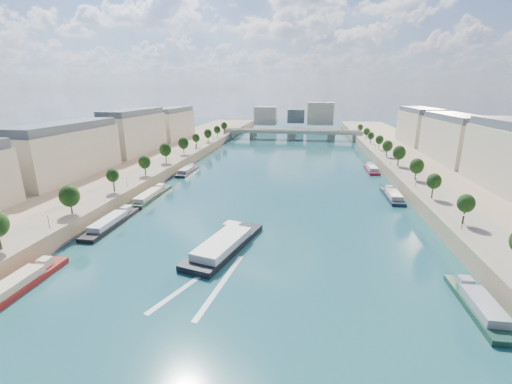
% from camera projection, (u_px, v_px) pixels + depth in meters
% --- Properties ---
extents(ground, '(700.00, 700.00, 0.00)m').
position_uv_depth(ground, '(276.00, 184.00, 148.74)').
color(ground, '#0D2F39').
rests_on(ground, ground).
extents(quay_left, '(44.00, 520.00, 5.00)m').
position_uv_depth(quay_left, '(121.00, 173.00, 158.09)').
color(quay_left, '#9E8460').
rests_on(quay_left, ground).
extents(quay_right, '(44.00, 520.00, 5.00)m').
position_uv_depth(quay_right, '(454.00, 185.00, 137.96)').
color(quay_right, '#9E8460').
rests_on(quay_right, ground).
extents(pave_left, '(14.00, 520.00, 0.10)m').
position_uv_depth(pave_left, '(151.00, 169.00, 155.26)').
color(pave_left, gray).
rests_on(pave_left, quay_left).
extents(pave_right, '(14.00, 520.00, 0.10)m').
position_uv_depth(pave_right, '(416.00, 178.00, 139.32)').
color(pave_right, gray).
rests_on(pave_right, quay_right).
extents(trees_left, '(4.80, 268.80, 8.26)m').
position_uv_depth(trees_left, '(156.00, 156.00, 155.31)').
color(trees_left, '#382B1E').
rests_on(trees_left, ground).
extents(trees_right, '(4.80, 268.80, 8.26)m').
position_uv_depth(trees_right, '(406.00, 160.00, 147.51)').
color(trees_right, '#382B1E').
rests_on(trees_right, ground).
extents(lamps_left, '(0.36, 200.36, 4.28)m').
position_uv_depth(lamps_left, '(151.00, 168.00, 144.37)').
color(lamps_left, black).
rests_on(lamps_left, ground).
extents(lamps_right, '(0.36, 200.36, 4.28)m').
position_uv_depth(lamps_right, '(402.00, 168.00, 143.90)').
color(lamps_right, black).
rests_on(lamps_right, ground).
extents(buildings_left, '(16.00, 226.00, 23.20)m').
position_uv_depth(buildings_left, '(106.00, 139.00, 167.26)').
color(buildings_left, beige).
rests_on(buildings_left, ground).
extents(buildings_right, '(16.00, 226.00, 23.20)m').
position_uv_depth(buildings_right, '(481.00, 147.00, 143.49)').
color(buildings_right, beige).
rests_on(buildings_right, ground).
extents(skyline, '(79.00, 42.00, 22.00)m').
position_uv_depth(skyline, '(299.00, 115.00, 352.05)').
color(skyline, beige).
rests_on(skyline, ground).
extents(bridge, '(112.00, 12.00, 8.15)m').
position_uv_depth(bridge, '(292.00, 133.00, 281.04)').
color(bridge, '#C1B79E').
rests_on(bridge, ground).
extents(tour_barge, '(16.17, 31.55, 4.12)m').
position_uv_depth(tour_barge, '(225.00, 245.00, 88.38)').
color(tour_barge, black).
rests_on(tour_barge, ground).
extents(wake, '(14.18, 25.92, 0.04)m').
position_uv_depth(wake, '(207.00, 283.00, 73.05)').
color(wake, silver).
rests_on(wake, ground).
extents(moored_barges_left, '(5.00, 159.47, 3.60)m').
position_uv_depth(moored_barges_left, '(112.00, 222.00, 104.11)').
color(moored_barges_left, '#1B1A39').
rests_on(moored_barges_left, ground).
extents(moored_barges_right, '(5.00, 170.36, 3.60)m').
position_uv_depth(moored_barges_right, '(420.00, 231.00, 97.55)').
color(moored_barges_right, black).
rests_on(moored_barges_right, ground).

